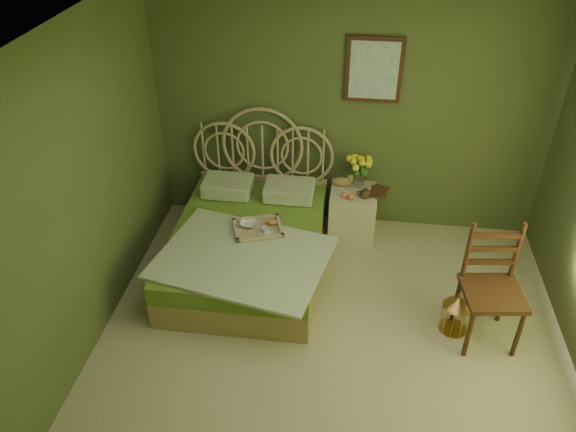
# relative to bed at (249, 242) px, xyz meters

# --- Properties ---
(floor) EXTENTS (4.50, 4.50, 0.00)m
(floor) POSITION_rel_bed_xyz_m (0.89, -1.29, -0.29)
(floor) COLOR #C6B78F
(floor) RESTS_ON ground
(ceiling) EXTENTS (4.50, 4.50, 0.00)m
(ceiling) POSITION_rel_bed_xyz_m (0.89, -1.29, 2.31)
(ceiling) COLOR silver
(ceiling) RESTS_ON wall_back
(wall_back) EXTENTS (4.00, 0.00, 4.00)m
(wall_back) POSITION_rel_bed_xyz_m (0.89, 0.96, 1.01)
(wall_back) COLOR #46572D
(wall_back) RESTS_ON floor
(wall_left) EXTENTS (0.00, 4.50, 4.50)m
(wall_left) POSITION_rel_bed_xyz_m (-1.11, -1.29, 1.01)
(wall_left) COLOR #46572D
(wall_left) RESTS_ON floor
(wall_art) EXTENTS (0.54, 0.04, 0.64)m
(wall_art) POSITION_rel_bed_xyz_m (1.09, 0.93, 1.46)
(wall_art) COLOR #3B1D10
(wall_art) RESTS_ON wall_back
(bed) EXTENTS (1.67, 2.11, 1.30)m
(bed) POSITION_rel_bed_xyz_m (0.00, 0.00, 0.00)
(bed) COLOR #A48C52
(bed) RESTS_ON floor
(nightstand) EXTENTS (0.48, 0.49, 0.96)m
(nightstand) POSITION_rel_bed_xyz_m (1.00, 0.70, 0.06)
(nightstand) COLOR beige
(nightstand) RESTS_ON floor
(chair) EXTENTS (0.53, 0.53, 1.07)m
(chair) POSITION_rel_bed_xyz_m (2.18, -0.61, 0.30)
(chair) COLOR #3B1D10
(chair) RESTS_ON floor
(birdcage) EXTENTS (0.25, 0.25, 0.37)m
(birdcage) POSITION_rel_bed_xyz_m (1.95, -0.64, -0.11)
(birdcage) COLOR gold
(birdcage) RESTS_ON floor
(book_lower) EXTENTS (0.16, 0.21, 0.02)m
(book_lower) POSITION_rel_bed_xyz_m (1.17, 0.71, 0.25)
(book_lower) COLOR #381E0F
(book_lower) RESTS_ON nightstand
(book_upper) EXTENTS (0.24, 0.28, 0.02)m
(book_upper) POSITION_rel_bed_xyz_m (1.17, 0.71, 0.27)
(book_upper) COLOR #472819
(book_upper) RESTS_ON nightstand
(cereal_bowl) EXTENTS (0.20, 0.20, 0.04)m
(cereal_bowl) POSITION_rel_bed_xyz_m (0.01, -0.02, 0.24)
(cereal_bowl) COLOR white
(cereal_bowl) RESTS_ON bed
(coffee_cup) EXTENTS (0.09, 0.09, 0.07)m
(coffee_cup) POSITION_rel_bed_xyz_m (0.19, -0.13, 0.25)
(coffee_cup) COLOR white
(coffee_cup) RESTS_ON bed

